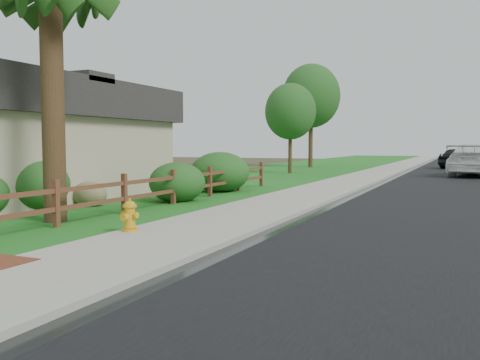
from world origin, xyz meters
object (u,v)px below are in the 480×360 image
at_px(ranch_fence, 151,188).
at_px(fire_hydrant, 130,216).
at_px(white_suv, 478,160).
at_px(dark_car_mid, 460,158).

bearing_deg(ranch_fence, fire_hydrant, -61.90).
relative_size(ranch_fence, white_suv, 2.63).
height_order(fire_hydrant, dark_car_mid, dark_car_mid).
distance_m(fire_hydrant, white_suv, 25.26).
relative_size(ranch_fence, dark_car_mid, 3.55).
relative_size(white_suv, dark_car_mid, 1.35).
height_order(ranch_fence, fire_hydrant, ranch_fence).
bearing_deg(white_suv, fire_hydrant, 84.17).
distance_m(fire_hydrant, dark_car_mid, 34.69).
height_order(fire_hydrant, white_suv, white_suv).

